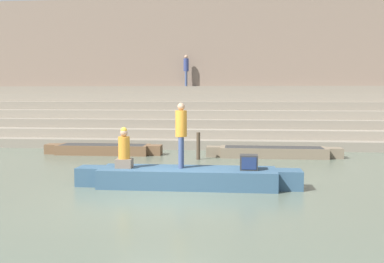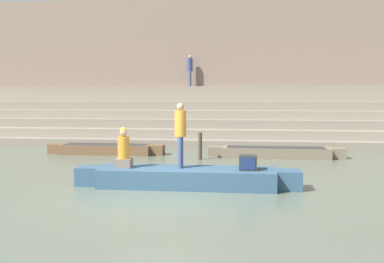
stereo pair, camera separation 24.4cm
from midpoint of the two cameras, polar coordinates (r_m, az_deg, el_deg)
The scene contains 11 objects.
ground_plane at distance 10.82m, azimuth -3.36°, elevation -8.64°, with size 120.00×120.00×0.00m, color #566051.
ghat_steps at distance 23.51m, azimuth 2.21°, elevation 1.24°, with size 36.00×5.58×2.93m.
back_wall at distance 26.08m, azimuth 2.69°, elevation 7.89°, with size 34.20×1.28×7.89m.
rowboat_main at distance 12.20m, azimuth -0.09°, elevation -5.80°, with size 6.08×1.38×0.51m.
person_standing at distance 12.14m, azimuth -0.91°, elevation 0.18°, with size 0.31×0.31×1.77m.
person_rowing at distance 12.35m, azimuth -8.13°, elevation -2.46°, with size 0.44×0.34×1.11m.
tv_set at distance 12.00m, azimuth 7.70°, elevation -3.91°, with size 0.47×0.43×0.40m.
moored_boat_shore at distance 19.11m, azimuth -10.49°, elevation -2.18°, with size 4.90×1.12×0.40m.
moored_boat_distant at distance 18.11m, azimuth 10.97°, elevation -2.57°, with size 5.33×1.12×0.40m.
mooring_post at distance 17.18m, azimuth 1.45°, elevation -1.85°, with size 0.14×0.14×1.04m, color #473828.
person_on_steps at distance 25.20m, azimuth 0.04°, elevation 8.07°, with size 0.29×0.29×1.73m.
Camera 2 is at (1.98, -10.35, 2.52)m, focal length 42.00 mm.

